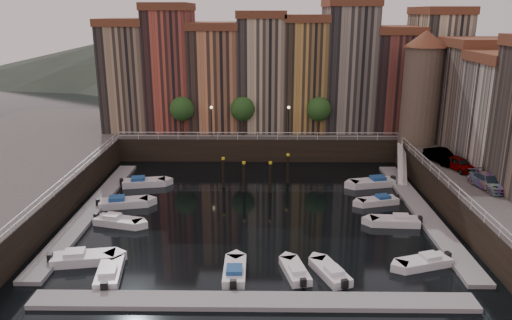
{
  "coord_description": "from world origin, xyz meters",
  "views": [
    {
      "loc": [
        0.59,
        -46.4,
        18.85
      ],
      "look_at": [
        -0.05,
        4.0,
        3.84
      ],
      "focal_mm": 35.0,
      "sensor_mm": 36.0,
      "label": 1
    }
  ],
  "objects_px": {
    "boat_left_2": "(117,221)",
    "corner_tower": "(422,86)",
    "boat_left_0": "(82,258)",
    "car_b": "(441,157)",
    "mooring_pilings": "(257,174)",
    "boat_left_3": "(122,203)",
    "car_a": "(460,165)",
    "car_c": "(488,183)",
    "gangway": "(402,162)"
  },
  "relations": [
    {
      "from": "corner_tower",
      "to": "boat_left_0",
      "type": "bearing_deg",
      "value": -142.16
    },
    {
      "from": "corner_tower",
      "to": "gangway",
      "type": "height_order",
      "value": "corner_tower"
    },
    {
      "from": "boat_left_0",
      "to": "car_a",
      "type": "distance_m",
      "value": 37.52
    },
    {
      "from": "boat_left_2",
      "to": "car_a",
      "type": "relative_size",
      "value": 1.17
    },
    {
      "from": "car_c",
      "to": "boat_left_2",
      "type": "bearing_deg",
      "value": 172.29
    },
    {
      "from": "boat_left_0",
      "to": "corner_tower",
      "type": "bearing_deg",
      "value": 28.12
    },
    {
      "from": "corner_tower",
      "to": "boat_left_3",
      "type": "distance_m",
      "value": 37.65
    },
    {
      "from": "mooring_pilings",
      "to": "car_b",
      "type": "relative_size",
      "value": 1.65
    },
    {
      "from": "corner_tower",
      "to": "boat_left_0",
      "type": "height_order",
      "value": "corner_tower"
    },
    {
      "from": "corner_tower",
      "to": "gangway",
      "type": "bearing_deg",
      "value": -122.8
    },
    {
      "from": "boat_left_0",
      "to": "car_b",
      "type": "relative_size",
      "value": 1.13
    },
    {
      "from": "mooring_pilings",
      "to": "boat_left_0",
      "type": "height_order",
      "value": "mooring_pilings"
    },
    {
      "from": "boat_left_2",
      "to": "car_c",
      "type": "height_order",
      "value": "car_c"
    },
    {
      "from": "boat_left_0",
      "to": "boat_left_3",
      "type": "height_order",
      "value": "boat_left_3"
    },
    {
      "from": "car_c",
      "to": "boat_left_3",
      "type": "bearing_deg",
      "value": 164.81
    },
    {
      "from": "car_b",
      "to": "gangway",
      "type": "bearing_deg",
      "value": 107.85
    },
    {
      "from": "gangway",
      "to": "mooring_pilings",
      "type": "height_order",
      "value": "gangway"
    },
    {
      "from": "car_a",
      "to": "mooring_pilings",
      "type": "bearing_deg",
      "value": 157.57
    },
    {
      "from": "mooring_pilings",
      "to": "car_b",
      "type": "height_order",
      "value": "car_b"
    },
    {
      "from": "gangway",
      "to": "boat_left_2",
      "type": "distance_m",
      "value": 33.08
    },
    {
      "from": "gangway",
      "to": "corner_tower",
      "type": "bearing_deg",
      "value": 57.2
    },
    {
      "from": "corner_tower",
      "to": "car_a",
      "type": "height_order",
      "value": "corner_tower"
    },
    {
      "from": "mooring_pilings",
      "to": "boat_left_3",
      "type": "relative_size",
      "value": 1.46
    },
    {
      "from": "car_c",
      "to": "car_b",
      "type": "bearing_deg",
      "value": 90.08
    },
    {
      "from": "corner_tower",
      "to": "boat_left_2",
      "type": "xyz_separation_m",
      "value": [
        -32.73,
        -18.72,
        -9.84
      ]
    },
    {
      "from": "gangway",
      "to": "car_b",
      "type": "height_order",
      "value": "car_b"
    },
    {
      "from": "gangway",
      "to": "boat_left_2",
      "type": "height_order",
      "value": "gangway"
    },
    {
      "from": "boat_left_3",
      "to": "car_a",
      "type": "bearing_deg",
      "value": -7.6
    },
    {
      "from": "corner_tower",
      "to": "gangway",
      "type": "xyz_separation_m",
      "value": [
        -2.9,
        -4.5,
        -8.28
      ]
    },
    {
      "from": "boat_left_3",
      "to": "car_a",
      "type": "xyz_separation_m",
      "value": [
        34.47,
        2.69,
        3.3
      ]
    },
    {
      "from": "gangway",
      "to": "car_c",
      "type": "height_order",
      "value": "car_c"
    },
    {
      "from": "car_a",
      "to": "corner_tower",
      "type": "bearing_deg",
      "value": 80.02
    },
    {
      "from": "car_a",
      "to": "car_c",
      "type": "height_order",
      "value": "car_a"
    },
    {
      "from": "gangway",
      "to": "car_b",
      "type": "xyz_separation_m",
      "value": [
        2.92,
        -4.29,
        1.84
      ]
    },
    {
      "from": "boat_left_0",
      "to": "car_a",
      "type": "xyz_separation_m",
      "value": [
        34.44,
        14.5,
        3.3
      ]
    },
    {
      "from": "boat_left_2",
      "to": "car_c",
      "type": "distance_m",
      "value": 34.5
    },
    {
      "from": "mooring_pilings",
      "to": "corner_tower",
      "type": "bearing_deg",
      "value": 23.54
    },
    {
      "from": "corner_tower",
      "to": "car_c",
      "type": "height_order",
      "value": "corner_tower"
    },
    {
      "from": "boat_left_0",
      "to": "mooring_pilings",
      "type": "bearing_deg",
      "value": 42.38
    },
    {
      "from": "car_a",
      "to": "car_c",
      "type": "distance_m",
      "value": 5.58
    },
    {
      "from": "boat_left_0",
      "to": "boat_left_3",
      "type": "distance_m",
      "value": 11.81
    },
    {
      "from": "boat_left_2",
      "to": "corner_tower",
      "type": "bearing_deg",
      "value": 44.95
    },
    {
      "from": "boat_left_0",
      "to": "car_b",
      "type": "bearing_deg",
      "value": 17.46
    },
    {
      "from": "corner_tower",
      "to": "gangway",
      "type": "relative_size",
      "value": 1.66
    },
    {
      "from": "mooring_pilings",
      "to": "car_b",
      "type": "bearing_deg",
      "value": -0.22
    },
    {
      "from": "gangway",
      "to": "car_b",
      "type": "relative_size",
      "value": 1.81
    },
    {
      "from": "corner_tower",
      "to": "car_b",
      "type": "distance_m",
      "value": 10.9
    },
    {
      "from": "car_a",
      "to": "car_c",
      "type": "bearing_deg",
      "value": -99.11
    },
    {
      "from": "mooring_pilings",
      "to": "car_a",
      "type": "bearing_deg",
      "value": -7.5
    },
    {
      "from": "mooring_pilings",
      "to": "boat_left_0",
      "type": "distance_m",
      "value": 21.91
    }
  ]
}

